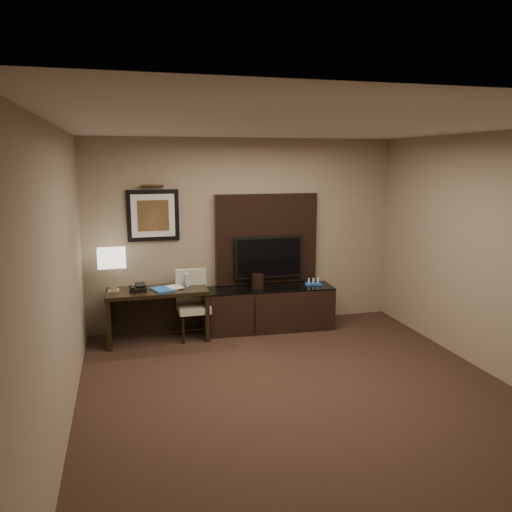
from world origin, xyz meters
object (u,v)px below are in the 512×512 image
object	(u,v)px
desk_phone	(138,288)
desk_chair	(194,307)
water_bottle	(187,280)
minibar_tray	(313,282)
table_lamp	(112,269)
ice_bucket	(258,281)
desk	(158,315)
credenza	(271,308)
tv	(268,257)

from	to	relation	value
desk_phone	desk_chair	bearing A→B (deg)	-12.02
water_bottle	minibar_tray	distance (m)	1.84
table_lamp	minibar_tray	size ratio (longest dim) A/B	2.55
desk_phone	ice_bucket	xyz separation A→B (m)	(1.65, 0.13, -0.04)
desk	credenza	world-z (taller)	desk
water_bottle	credenza	bearing A→B (deg)	-0.95
table_lamp	desk_phone	bearing A→B (deg)	-17.97
credenza	desk	bearing A→B (deg)	-174.62
desk_chair	water_bottle	distance (m)	0.38
desk_phone	ice_bucket	world-z (taller)	ice_bucket
credenza	water_bottle	distance (m)	1.28
desk_chair	table_lamp	bearing A→B (deg)	173.75
desk_chair	table_lamp	distance (m)	1.18
credenza	ice_bucket	world-z (taller)	ice_bucket
tv	desk_chair	world-z (taller)	tv
table_lamp	desk	bearing A→B (deg)	-5.74
desk_chair	desk_phone	size ratio (longest dim) A/B	4.64
desk_chair	desk_phone	distance (m)	0.78
tv	table_lamp	bearing A→B (deg)	-175.13
desk_chair	minibar_tray	bearing A→B (deg)	2.54
credenza	ice_bucket	bearing A→B (deg)	172.40
water_bottle	ice_bucket	bearing A→B (deg)	0.96
credenza	ice_bucket	size ratio (longest dim) A/B	9.07
desk_chair	ice_bucket	distance (m)	0.98
desk	water_bottle	bearing A→B (deg)	10.46
desk	water_bottle	xyz separation A→B (m)	(0.41, 0.07, 0.44)
tv	ice_bucket	size ratio (longest dim) A/B	5.10
credenza	minibar_tray	bearing A→B (deg)	4.24
desk	minibar_tray	bearing A→B (deg)	2.21
desk	credenza	bearing A→B (deg)	2.54
credenza	water_bottle	bearing A→B (deg)	-177.37
credenza	ice_bucket	distance (m)	0.45
tv	desk_phone	size ratio (longest dim) A/B	5.32
credenza	desk_chair	world-z (taller)	desk_chair
desk_chair	desk_phone	world-z (taller)	desk_chair
ice_bucket	desk_chair	bearing A→B (deg)	-172.06
desk_chair	minibar_tray	xyz separation A→B (m)	(1.76, 0.10, 0.22)
desk	ice_bucket	distance (m)	1.45
desk	credenza	xyz separation A→B (m)	(1.59, 0.05, -0.05)
credenza	desk_chair	distance (m)	1.13
desk	table_lamp	xyz separation A→B (m)	(-0.55, 0.06, 0.66)
credenza	tv	size ratio (longest dim) A/B	1.78
ice_bucket	minibar_tray	distance (m)	0.84
desk	minibar_tray	size ratio (longest dim) A/B	5.55
water_bottle	ice_bucket	xyz separation A→B (m)	(1.00, 0.02, -0.08)
tv	water_bottle	xyz separation A→B (m)	(-1.20, -0.17, -0.23)
desk_chair	table_lamp	world-z (taller)	table_lamp
desk_chair	ice_bucket	size ratio (longest dim) A/B	4.45
desk_phone	tv	bearing A→B (deg)	-3.42
desk	tv	world-z (taller)	tv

